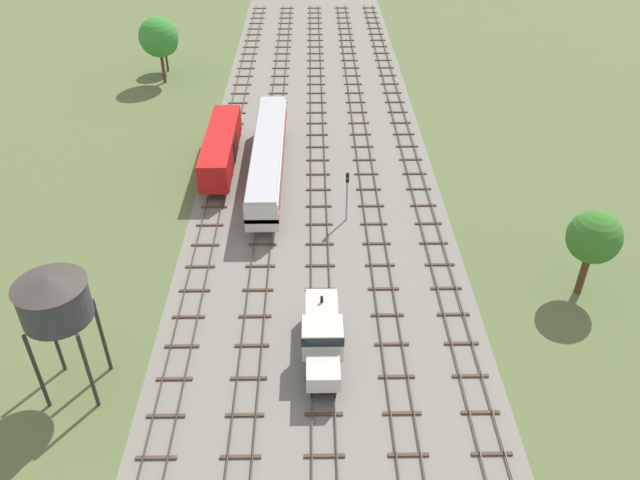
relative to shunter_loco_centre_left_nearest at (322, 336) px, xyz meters
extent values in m
plane|color=#5B6B3D|center=(0.00, 22.67, -2.01)|extent=(480.00, 480.00, 0.00)
cube|color=gray|center=(0.00, 22.67, -2.01)|extent=(23.46, 176.00, 0.01)
cube|color=#47382D|center=(-10.45, 23.67, -1.80)|extent=(0.07, 126.00, 0.15)
cube|color=#47382D|center=(-9.01, 23.67, -1.80)|extent=(0.07, 126.00, 0.15)
cube|color=brown|center=(-9.73, -7.83, -1.94)|extent=(2.40, 0.22, 0.14)
cube|color=brown|center=(-9.73, -4.83, -1.94)|extent=(2.40, 0.22, 0.14)
cube|color=brown|center=(-9.73, -1.83, -1.94)|extent=(2.40, 0.22, 0.14)
cube|color=brown|center=(-9.73, 1.17, -1.94)|extent=(2.40, 0.22, 0.14)
cube|color=brown|center=(-9.73, 4.17, -1.94)|extent=(2.40, 0.22, 0.14)
cube|color=brown|center=(-9.73, 7.17, -1.94)|extent=(2.40, 0.22, 0.14)
cube|color=brown|center=(-9.73, 10.17, -1.94)|extent=(2.40, 0.22, 0.14)
cube|color=brown|center=(-9.73, 13.17, -1.94)|extent=(2.40, 0.22, 0.14)
cube|color=brown|center=(-9.73, 16.17, -1.94)|extent=(2.40, 0.22, 0.14)
cube|color=brown|center=(-9.73, 19.17, -1.94)|extent=(2.40, 0.22, 0.14)
cube|color=brown|center=(-9.73, 22.17, -1.94)|extent=(2.40, 0.22, 0.14)
cube|color=brown|center=(-9.73, 25.17, -1.94)|extent=(2.40, 0.22, 0.14)
cube|color=brown|center=(-9.73, 28.17, -1.94)|extent=(2.40, 0.22, 0.14)
cube|color=brown|center=(-9.73, 31.17, -1.94)|extent=(2.40, 0.22, 0.14)
cube|color=brown|center=(-9.73, 34.17, -1.94)|extent=(2.40, 0.22, 0.14)
cube|color=brown|center=(-9.73, 37.17, -1.94)|extent=(2.40, 0.22, 0.14)
cube|color=brown|center=(-9.73, 40.17, -1.94)|extent=(2.40, 0.22, 0.14)
cube|color=brown|center=(-9.73, 43.17, -1.94)|extent=(2.40, 0.22, 0.14)
cube|color=brown|center=(-9.73, 46.17, -1.94)|extent=(2.40, 0.22, 0.14)
cube|color=brown|center=(-9.73, 49.17, -1.94)|extent=(2.40, 0.22, 0.14)
cube|color=brown|center=(-9.73, 52.17, -1.94)|extent=(2.40, 0.22, 0.14)
cube|color=brown|center=(-9.73, 55.17, -1.94)|extent=(2.40, 0.22, 0.14)
cube|color=brown|center=(-9.73, 58.17, -1.94)|extent=(2.40, 0.22, 0.14)
cube|color=brown|center=(-9.73, 61.17, -1.94)|extent=(2.40, 0.22, 0.14)
cube|color=brown|center=(-9.73, 64.17, -1.94)|extent=(2.40, 0.22, 0.14)
cube|color=brown|center=(-9.73, 67.17, -1.94)|extent=(2.40, 0.22, 0.14)
cube|color=brown|center=(-9.73, 70.17, -1.94)|extent=(2.40, 0.22, 0.14)
cube|color=brown|center=(-9.73, 73.17, -1.94)|extent=(2.40, 0.22, 0.14)
cube|color=brown|center=(-9.73, 76.17, -1.94)|extent=(2.40, 0.22, 0.14)
cube|color=brown|center=(-9.73, 79.17, -1.94)|extent=(2.40, 0.22, 0.14)
cube|color=brown|center=(-9.73, 82.17, -1.94)|extent=(2.40, 0.22, 0.14)
cube|color=brown|center=(-9.73, 85.17, -1.94)|extent=(2.40, 0.22, 0.14)
cube|color=#47382D|center=(-5.58, 23.67, -1.80)|extent=(0.07, 126.00, 0.15)
cube|color=#47382D|center=(-4.15, 23.67, -1.80)|extent=(0.07, 126.00, 0.15)
cube|color=brown|center=(-4.86, -7.83, -1.94)|extent=(2.40, 0.22, 0.14)
cube|color=brown|center=(-4.86, -4.83, -1.94)|extent=(2.40, 0.22, 0.14)
cube|color=brown|center=(-4.86, -1.83, -1.94)|extent=(2.40, 0.22, 0.14)
cube|color=brown|center=(-4.86, 1.17, -1.94)|extent=(2.40, 0.22, 0.14)
cube|color=brown|center=(-4.86, 4.17, -1.94)|extent=(2.40, 0.22, 0.14)
cube|color=brown|center=(-4.86, 7.17, -1.94)|extent=(2.40, 0.22, 0.14)
cube|color=brown|center=(-4.86, 10.17, -1.94)|extent=(2.40, 0.22, 0.14)
cube|color=brown|center=(-4.86, 13.17, -1.94)|extent=(2.40, 0.22, 0.14)
cube|color=brown|center=(-4.86, 16.17, -1.94)|extent=(2.40, 0.22, 0.14)
cube|color=brown|center=(-4.86, 19.17, -1.94)|extent=(2.40, 0.22, 0.14)
cube|color=brown|center=(-4.86, 22.17, -1.94)|extent=(2.40, 0.22, 0.14)
cube|color=brown|center=(-4.86, 25.17, -1.94)|extent=(2.40, 0.22, 0.14)
cube|color=brown|center=(-4.86, 28.17, -1.94)|extent=(2.40, 0.22, 0.14)
cube|color=brown|center=(-4.86, 31.17, -1.94)|extent=(2.40, 0.22, 0.14)
cube|color=brown|center=(-4.86, 34.17, -1.94)|extent=(2.40, 0.22, 0.14)
cube|color=brown|center=(-4.86, 37.17, -1.94)|extent=(2.40, 0.22, 0.14)
cube|color=brown|center=(-4.86, 40.17, -1.94)|extent=(2.40, 0.22, 0.14)
cube|color=brown|center=(-4.86, 43.17, -1.94)|extent=(2.40, 0.22, 0.14)
cube|color=brown|center=(-4.86, 46.17, -1.94)|extent=(2.40, 0.22, 0.14)
cube|color=brown|center=(-4.86, 49.17, -1.94)|extent=(2.40, 0.22, 0.14)
cube|color=brown|center=(-4.86, 52.17, -1.94)|extent=(2.40, 0.22, 0.14)
cube|color=brown|center=(-4.86, 55.17, -1.94)|extent=(2.40, 0.22, 0.14)
cube|color=brown|center=(-4.86, 58.17, -1.94)|extent=(2.40, 0.22, 0.14)
cube|color=brown|center=(-4.86, 61.17, -1.94)|extent=(2.40, 0.22, 0.14)
cube|color=brown|center=(-4.86, 64.17, -1.94)|extent=(2.40, 0.22, 0.14)
cube|color=brown|center=(-4.86, 67.17, -1.94)|extent=(2.40, 0.22, 0.14)
cube|color=brown|center=(-4.86, 70.17, -1.94)|extent=(2.40, 0.22, 0.14)
cube|color=brown|center=(-4.86, 73.17, -1.94)|extent=(2.40, 0.22, 0.14)
cube|color=brown|center=(-4.86, 76.17, -1.94)|extent=(2.40, 0.22, 0.14)
cube|color=brown|center=(-4.86, 79.17, -1.94)|extent=(2.40, 0.22, 0.14)
cube|color=brown|center=(-4.86, 82.17, -1.94)|extent=(2.40, 0.22, 0.14)
cube|color=brown|center=(-4.86, 85.17, -1.94)|extent=(2.40, 0.22, 0.14)
cube|color=#47382D|center=(-0.72, 23.67, -1.80)|extent=(0.07, 126.00, 0.15)
cube|color=#47382D|center=(0.72, 23.67, -1.80)|extent=(0.07, 126.00, 0.15)
cube|color=brown|center=(0.00, -7.83, -1.94)|extent=(2.40, 0.22, 0.14)
cube|color=brown|center=(0.00, -4.83, -1.94)|extent=(2.40, 0.22, 0.14)
cube|color=brown|center=(0.00, -1.83, -1.94)|extent=(2.40, 0.22, 0.14)
cube|color=brown|center=(0.00, 1.17, -1.94)|extent=(2.40, 0.22, 0.14)
cube|color=brown|center=(0.00, 4.17, -1.94)|extent=(2.40, 0.22, 0.14)
cube|color=brown|center=(0.00, 7.17, -1.94)|extent=(2.40, 0.22, 0.14)
cube|color=brown|center=(0.00, 10.17, -1.94)|extent=(2.40, 0.22, 0.14)
cube|color=brown|center=(0.00, 13.17, -1.94)|extent=(2.40, 0.22, 0.14)
cube|color=brown|center=(0.00, 16.17, -1.94)|extent=(2.40, 0.22, 0.14)
cube|color=brown|center=(0.00, 19.17, -1.94)|extent=(2.40, 0.22, 0.14)
cube|color=brown|center=(0.00, 22.17, -1.94)|extent=(2.40, 0.22, 0.14)
cube|color=brown|center=(0.00, 25.17, -1.94)|extent=(2.40, 0.22, 0.14)
cube|color=brown|center=(0.00, 28.17, -1.94)|extent=(2.40, 0.22, 0.14)
cube|color=brown|center=(0.00, 31.17, -1.94)|extent=(2.40, 0.22, 0.14)
cube|color=brown|center=(0.00, 34.17, -1.94)|extent=(2.40, 0.22, 0.14)
cube|color=brown|center=(0.00, 37.17, -1.94)|extent=(2.40, 0.22, 0.14)
cube|color=brown|center=(0.00, 40.17, -1.94)|extent=(2.40, 0.22, 0.14)
cube|color=brown|center=(0.00, 43.17, -1.94)|extent=(2.40, 0.22, 0.14)
cube|color=brown|center=(0.00, 46.17, -1.94)|extent=(2.40, 0.22, 0.14)
cube|color=brown|center=(0.00, 49.17, -1.94)|extent=(2.40, 0.22, 0.14)
cube|color=brown|center=(0.00, 52.17, -1.94)|extent=(2.40, 0.22, 0.14)
cube|color=brown|center=(0.00, 55.17, -1.94)|extent=(2.40, 0.22, 0.14)
cube|color=brown|center=(0.00, 58.17, -1.94)|extent=(2.40, 0.22, 0.14)
cube|color=brown|center=(0.00, 61.17, -1.94)|extent=(2.40, 0.22, 0.14)
cube|color=brown|center=(0.00, 64.17, -1.94)|extent=(2.40, 0.22, 0.14)
cube|color=brown|center=(0.00, 67.17, -1.94)|extent=(2.40, 0.22, 0.14)
cube|color=brown|center=(0.00, 70.17, -1.94)|extent=(2.40, 0.22, 0.14)
cube|color=brown|center=(0.00, 73.17, -1.94)|extent=(2.40, 0.22, 0.14)
cube|color=brown|center=(0.00, 76.17, -1.94)|extent=(2.40, 0.22, 0.14)
cube|color=brown|center=(0.00, 79.17, -1.94)|extent=(2.40, 0.22, 0.14)
cube|color=brown|center=(0.00, 82.17, -1.94)|extent=(2.40, 0.22, 0.14)
cube|color=brown|center=(0.00, 85.17, -1.94)|extent=(2.40, 0.22, 0.14)
cube|color=#47382D|center=(4.15, 23.67, -1.80)|extent=(0.07, 126.00, 0.15)
cube|color=#47382D|center=(5.58, 23.67, -1.80)|extent=(0.07, 126.00, 0.15)
cube|color=brown|center=(4.86, -7.83, -1.94)|extent=(2.40, 0.22, 0.14)
cube|color=brown|center=(4.86, -4.83, -1.94)|extent=(2.40, 0.22, 0.14)
cube|color=brown|center=(4.86, -1.83, -1.94)|extent=(2.40, 0.22, 0.14)
cube|color=brown|center=(4.86, 1.17, -1.94)|extent=(2.40, 0.22, 0.14)
cube|color=brown|center=(4.86, 4.17, -1.94)|extent=(2.40, 0.22, 0.14)
cube|color=brown|center=(4.86, 7.17, -1.94)|extent=(2.40, 0.22, 0.14)
cube|color=brown|center=(4.86, 10.17, -1.94)|extent=(2.40, 0.22, 0.14)
cube|color=brown|center=(4.86, 13.17, -1.94)|extent=(2.40, 0.22, 0.14)
cube|color=brown|center=(4.86, 16.17, -1.94)|extent=(2.40, 0.22, 0.14)
cube|color=brown|center=(4.86, 19.17, -1.94)|extent=(2.40, 0.22, 0.14)
cube|color=brown|center=(4.86, 22.17, -1.94)|extent=(2.40, 0.22, 0.14)
cube|color=brown|center=(4.86, 25.17, -1.94)|extent=(2.40, 0.22, 0.14)
cube|color=brown|center=(4.86, 28.17, -1.94)|extent=(2.40, 0.22, 0.14)
cube|color=brown|center=(4.86, 31.17, -1.94)|extent=(2.40, 0.22, 0.14)
cube|color=brown|center=(4.86, 34.17, -1.94)|extent=(2.40, 0.22, 0.14)
cube|color=brown|center=(4.86, 37.17, -1.94)|extent=(2.40, 0.22, 0.14)
cube|color=brown|center=(4.86, 40.17, -1.94)|extent=(2.40, 0.22, 0.14)
cube|color=brown|center=(4.86, 43.17, -1.94)|extent=(2.40, 0.22, 0.14)
cube|color=brown|center=(4.86, 46.17, -1.94)|extent=(2.40, 0.22, 0.14)
cube|color=brown|center=(4.86, 49.17, -1.94)|extent=(2.40, 0.22, 0.14)
cube|color=brown|center=(4.86, 52.17, -1.94)|extent=(2.40, 0.22, 0.14)
cube|color=brown|center=(4.86, 55.17, -1.94)|extent=(2.40, 0.22, 0.14)
cube|color=brown|center=(4.86, 58.17, -1.94)|extent=(2.40, 0.22, 0.14)
cube|color=brown|center=(4.86, 61.17, -1.94)|extent=(2.40, 0.22, 0.14)
cube|color=brown|center=(4.86, 64.17, -1.94)|extent=(2.40, 0.22, 0.14)
cube|color=brown|center=(4.86, 67.17, -1.94)|extent=(2.40, 0.22, 0.14)
cube|color=brown|center=(4.86, 70.17, -1.94)|extent=(2.40, 0.22, 0.14)
cube|color=brown|center=(4.86, 73.17, -1.94)|extent=(2.40, 0.22, 0.14)
cube|color=brown|center=(4.86, 76.17, -1.94)|extent=(2.40, 0.22, 0.14)
cube|color=brown|center=(4.86, 79.17, -1.94)|extent=(2.40, 0.22, 0.14)
cube|color=brown|center=(4.86, 82.17, -1.94)|extent=(2.40, 0.22, 0.14)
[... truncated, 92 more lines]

